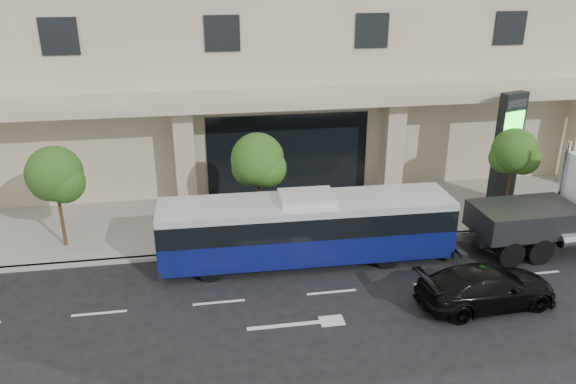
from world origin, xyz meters
name	(u,v)px	position (x,y,z in m)	size (l,w,h in m)	color
ground	(322,271)	(0.00, 0.00, 0.00)	(120.00, 120.00, 0.00)	black
sidewalk	(298,216)	(0.00, 5.00, 0.07)	(120.00, 6.00, 0.15)	gray
curb	(312,246)	(0.00, 2.00, 0.07)	(120.00, 0.30, 0.15)	gray
tree_left	(56,178)	(-9.97, 3.59, 3.11)	(2.27, 2.20, 4.22)	#422B19
tree_mid	(258,163)	(-1.97, 3.59, 3.26)	(2.28, 2.20, 4.38)	#422B19
tree_right	(515,154)	(9.53, 3.59, 3.04)	(2.10, 2.00, 4.04)	#422B19
city_bus	(306,227)	(-0.46, 0.93, 1.45)	(11.30, 2.57, 2.85)	black
black_sedan	(487,287)	(5.00, -3.12, 0.70)	(1.97, 4.84, 1.40)	black
signage_pylon	(507,149)	(9.76, 4.63, 2.91)	(1.43, 0.89, 5.43)	black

